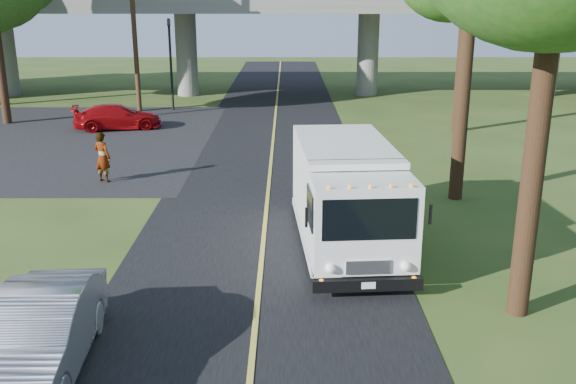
{
  "coord_description": "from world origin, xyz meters",
  "views": [
    {
      "loc": [
        0.65,
        -11.19,
        6.4
      ],
      "look_at": [
        0.67,
        4.47,
        1.6
      ],
      "focal_mm": 40.0,
      "sensor_mm": 36.0,
      "label": 1
    }
  ],
  "objects_px": {
    "step_van": "(347,193)",
    "pedestrian": "(103,157)",
    "silver_sedan": "(38,335)",
    "traffic_signal": "(170,55)",
    "utility_pole": "(134,31)",
    "red_sedan": "(117,117)"
  },
  "relations": [
    {
      "from": "step_van",
      "to": "red_sedan",
      "type": "bearing_deg",
      "value": 118.57
    },
    {
      "from": "pedestrian",
      "to": "silver_sedan",
      "type": "bearing_deg",
      "value": 127.84
    },
    {
      "from": "pedestrian",
      "to": "traffic_signal",
      "type": "bearing_deg",
      "value": -62.14
    },
    {
      "from": "utility_pole",
      "to": "silver_sedan",
      "type": "height_order",
      "value": "utility_pole"
    },
    {
      "from": "step_van",
      "to": "pedestrian",
      "type": "relative_size",
      "value": 3.65
    },
    {
      "from": "utility_pole",
      "to": "pedestrian",
      "type": "distance_m",
      "value": 13.65
    },
    {
      "from": "traffic_signal",
      "to": "silver_sedan",
      "type": "height_order",
      "value": "traffic_signal"
    },
    {
      "from": "red_sedan",
      "to": "silver_sedan",
      "type": "xyz_separation_m",
      "value": [
        4.12,
        -21.72,
        0.1
      ]
    },
    {
      "from": "silver_sedan",
      "to": "step_van",
      "type": "bearing_deg",
      "value": 41.27
    },
    {
      "from": "red_sedan",
      "to": "pedestrian",
      "type": "relative_size",
      "value": 2.36
    },
    {
      "from": "step_van",
      "to": "silver_sedan",
      "type": "distance_m",
      "value": 8.41
    },
    {
      "from": "utility_pole",
      "to": "red_sedan",
      "type": "relative_size",
      "value": 2.1
    },
    {
      "from": "red_sedan",
      "to": "traffic_signal",
      "type": "bearing_deg",
      "value": -32.44
    },
    {
      "from": "traffic_signal",
      "to": "silver_sedan",
      "type": "distance_m",
      "value": 27.42
    },
    {
      "from": "utility_pole",
      "to": "silver_sedan",
      "type": "relative_size",
      "value": 2.05
    },
    {
      "from": "red_sedan",
      "to": "pedestrian",
      "type": "height_order",
      "value": "pedestrian"
    },
    {
      "from": "traffic_signal",
      "to": "utility_pole",
      "type": "bearing_deg",
      "value": -126.87
    },
    {
      "from": "silver_sedan",
      "to": "pedestrian",
      "type": "distance_m",
      "value": 12.37
    },
    {
      "from": "utility_pole",
      "to": "red_sedan",
      "type": "height_order",
      "value": "utility_pole"
    },
    {
      "from": "utility_pole",
      "to": "red_sedan",
      "type": "distance_m",
      "value": 5.3
    },
    {
      "from": "silver_sedan",
      "to": "pedestrian",
      "type": "height_order",
      "value": "pedestrian"
    },
    {
      "from": "traffic_signal",
      "to": "red_sedan",
      "type": "height_order",
      "value": "traffic_signal"
    }
  ]
}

